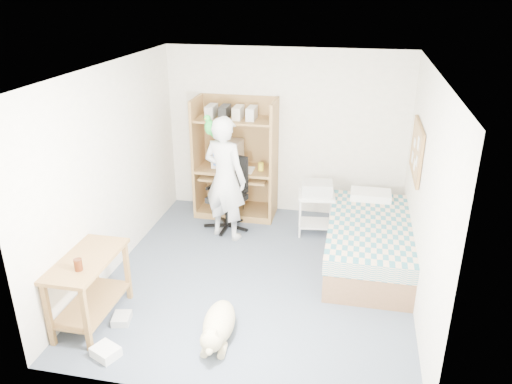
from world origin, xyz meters
TOP-DOWN VIEW (x-y plane):
  - floor at (0.00, 0.00)m, footprint 4.00×4.00m
  - wall_back at (0.00, 2.00)m, footprint 3.60×0.02m
  - wall_right at (1.80, 0.00)m, footprint 0.02×4.00m
  - wall_left at (-1.80, 0.00)m, footprint 0.02×4.00m
  - ceiling at (0.00, 0.00)m, footprint 3.60×4.00m
  - computer_hutch at (-0.70, 1.74)m, footprint 1.20×0.63m
  - bed at (1.30, 0.62)m, footprint 1.02×2.02m
  - side_desk at (-1.55, -1.20)m, footprint 0.50×1.00m
  - corkboard at (1.77, 0.90)m, footprint 0.04×0.94m
  - office_chair at (-0.69, 1.25)m, footprint 0.60×0.61m
  - person at (-0.66, 0.95)m, footprint 0.74×0.61m
  - parrot at (-0.87, 0.97)m, footprint 0.13×0.22m
  - dog at (-0.17, -1.22)m, footprint 0.37×0.98m
  - printer_cart at (0.56, 1.29)m, footprint 0.55×0.46m
  - printer at (0.56, 1.29)m, footprint 0.46×0.37m
  - crt_monitor at (-0.83, 1.75)m, footprint 0.41×0.44m
  - keyboard at (-0.68, 1.58)m, footprint 0.45×0.16m
  - pencil_cup at (-0.31, 1.65)m, footprint 0.08×0.08m
  - drink_glass at (-1.50, -1.41)m, footprint 0.08×0.08m
  - floor_box_a at (-1.16, -1.70)m, footprint 0.31×0.29m
  - floor_box_b at (-1.25, -1.18)m, footprint 0.22×0.25m

SIDE VIEW (x-z plane):
  - floor at x=0.00m, z-range 0.00..0.00m
  - floor_box_b at x=-1.25m, z-range 0.00..0.08m
  - floor_box_a at x=-1.16m, z-range 0.00..0.10m
  - dog at x=-0.17m, z-range -0.02..0.34m
  - bed at x=1.30m, z-range -0.04..0.62m
  - office_chair at x=-0.69m, z-range -0.15..0.90m
  - printer_cart at x=0.56m, z-range 0.10..0.70m
  - side_desk at x=-1.55m, z-range 0.12..0.87m
  - keyboard at x=-0.68m, z-range 0.66..0.69m
  - printer at x=0.56m, z-range 0.60..0.78m
  - drink_glass at x=-1.50m, z-range 0.75..0.87m
  - pencil_cup at x=-0.31m, z-range 0.76..0.88m
  - computer_hutch at x=-0.70m, z-range -0.08..1.72m
  - person at x=-0.66m, z-range 0.00..1.74m
  - crt_monitor at x=-0.83m, z-range 0.77..1.15m
  - wall_back at x=0.00m, z-range 0.00..2.50m
  - wall_right at x=1.80m, z-range 0.00..2.50m
  - wall_left at x=-1.80m, z-range 0.00..2.50m
  - corkboard at x=1.77m, z-range 1.12..1.78m
  - parrot at x=-0.87m, z-range 1.42..1.77m
  - ceiling at x=0.00m, z-range 2.49..2.51m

